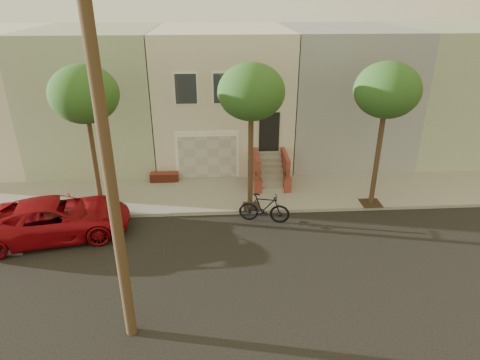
{
  "coord_description": "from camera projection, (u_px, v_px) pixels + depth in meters",
  "views": [
    {
      "loc": [
        -0.44,
        -12.41,
        8.95
      ],
      "look_at": [
        0.5,
        3.0,
        1.89
      ],
      "focal_mm": 31.08,
      "sensor_mm": 36.0,
      "label": 1
    }
  ],
  "objects": [
    {
      "name": "sidewalk",
      "position": [
        227.0,
        194.0,
        19.84
      ],
      "size": [
        40.0,
        3.7,
        0.15
      ],
      "primitive_type": "cube",
      "color": "gray",
      "rests_on": "ground"
    },
    {
      "name": "pickup_truck",
      "position": [
        56.0,
        218.0,
        16.32
      ],
      "size": [
        6.06,
        3.69,
        1.57
      ],
      "primitive_type": "imported",
      "rotation": [
        0.0,
        0.0,
        1.77
      ],
      "color": "maroon",
      "rests_on": "ground"
    },
    {
      "name": "motorcycle",
      "position": [
        264.0,
        208.0,
        17.4
      ],
      "size": [
        2.24,
        1.09,
        1.3
      ],
      "primitive_type": "imported",
      "rotation": [
        0.0,
        0.0,
        1.34
      ],
      "color": "black",
      "rests_on": "ground"
    },
    {
      "name": "tree_left",
      "position": [
        84.0,
        95.0,
        16.07
      ],
      "size": [
        2.7,
        2.57,
        6.3
      ],
      "color": "#2D2116",
      "rests_on": "sidewalk"
    },
    {
      "name": "tree_mid",
      "position": [
        251.0,
        93.0,
        16.42
      ],
      "size": [
        2.7,
        2.57,
        6.3
      ],
      "color": "#2D2116",
      "rests_on": "sidewalk"
    },
    {
      "name": "house_row",
      "position": [
        223.0,
        93.0,
        23.65
      ],
      "size": [
        33.1,
        11.7,
        7.0
      ],
      "color": "beige",
      "rests_on": "sidewalk"
    },
    {
      "name": "ground",
      "position": [
        231.0,
        262.0,
        15.01
      ],
      "size": [
        90.0,
        90.0,
        0.0
      ],
      "primitive_type": "plane",
      "color": "black",
      "rests_on": "ground"
    },
    {
      "name": "tree_right",
      "position": [
        387.0,
        91.0,
        16.72
      ],
      "size": [
        2.7,
        2.57,
        6.3
      ],
      "color": "#2D2116",
      "rests_on": "sidewalk"
    }
  ]
}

